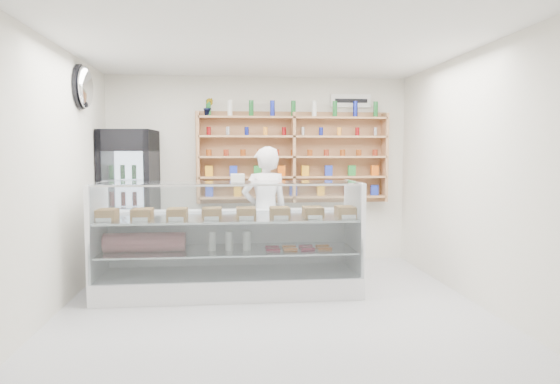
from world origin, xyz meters
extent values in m
plane|color=#B3B4B9|center=(0.00, 0.00, 0.00)|extent=(5.00, 5.00, 0.00)
plane|color=white|center=(0.00, 0.00, 2.80)|extent=(5.00, 5.00, 0.00)
plane|color=silver|center=(0.00, 2.50, 1.40)|extent=(4.50, 0.00, 4.50)
plane|color=silver|center=(0.00, -2.50, 1.40)|extent=(4.50, 0.00, 4.50)
plane|color=silver|center=(-2.25, 0.00, 1.40)|extent=(0.00, 5.00, 5.00)
plane|color=silver|center=(2.25, 0.00, 1.40)|extent=(0.00, 5.00, 5.00)
cube|color=white|center=(-0.46, 0.77, 0.13)|extent=(3.04, 0.86, 0.25)
cube|color=white|center=(-0.46, 1.17, 0.57)|extent=(3.04, 0.05, 0.64)
cube|color=silver|center=(-0.46, 0.77, 0.52)|extent=(2.92, 0.76, 0.02)
cube|color=silver|center=(-0.46, 0.77, 0.89)|extent=(2.98, 0.79, 0.02)
cube|color=silver|center=(-0.46, 0.35, 0.79)|extent=(2.98, 0.12, 1.06)
cube|color=silver|center=(-0.46, 0.72, 1.32)|extent=(2.98, 0.60, 0.01)
imported|color=silver|center=(0.02, 1.51, 0.87)|extent=(0.72, 0.56, 1.74)
cube|color=black|center=(-1.85, 2.11, 0.99)|extent=(0.76, 0.74, 1.98)
cube|color=#2F0539|center=(-1.83, 1.79, 1.83)|extent=(0.70, 0.08, 0.28)
cube|color=silver|center=(-1.82, 1.77, 0.90)|extent=(0.60, 0.06, 1.56)
cube|color=tan|center=(-0.90, 2.34, 1.59)|extent=(0.04, 0.28, 1.33)
cube|color=tan|center=(0.50, 2.34, 1.59)|extent=(0.04, 0.28, 1.33)
cube|color=tan|center=(1.90, 2.34, 1.59)|extent=(0.04, 0.28, 1.33)
cube|color=tan|center=(0.50, 2.34, 1.00)|extent=(2.80, 0.28, 0.03)
cube|color=tan|center=(0.50, 2.34, 1.30)|extent=(2.80, 0.28, 0.03)
cube|color=tan|center=(0.50, 2.34, 1.60)|extent=(2.80, 0.28, 0.03)
cube|color=tan|center=(0.50, 2.34, 1.90)|extent=(2.80, 0.28, 0.03)
cube|color=tan|center=(0.50, 2.34, 2.18)|extent=(2.80, 0.28, 0.03)
imported|color=#1E6626|center=(-0.75, 2.34, 2.32)|extent=(0.14, 0.12, 0.26)
ellipsoid|color=silver|center=(-2.17, 1.20, 2.45)|extent=(0.15, 0.50, 0.50)
cube|color=white|center=(1.40, 2.47, 2.45)|extent=(0.62, 0.03, 0.20)
camera|label=1|loc=(-0.45, -5.06, 1.67)|focal=32.00mm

